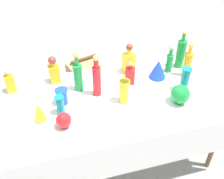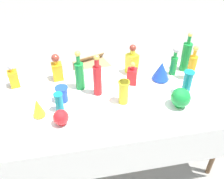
{
  "view_description": "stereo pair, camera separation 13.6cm",
  "coord_description": "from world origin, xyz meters",
  "px_view_note": "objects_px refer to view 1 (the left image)",
  "views": [
    {
      "loc": [
        -0.46,
        -1.67,
        2.19
      ],
      "look_at": [
        0.0,
        0.0,
        0.86
      ],
      "focal_mm": 40.0,
      "sensor_mm": 36.0,
      "label": 1
    },
    {
      "loc": [
        -0.33,
        -1.7,
        2.19
      ],
      "look_at": [
        0.0,
        0.0,
        0.86
      ],
      "focal_mm": 40.0,
      "sensor_mm": 36.0,
      "label": 2
    }
  ],
  "objects_px": {
    "round_bowl_1": "(64,120)",
    "tall_bottle_2": "(170,60)",
    "tall_bottle_3": "(181,53)",
    "fluted_vase_1": "(158,69)",
    "tall_bottle_0": "(78,76)",
    "slender_vase_0": "(185,79)",
    "slender_vase_1": "(60,104)",
    "slender_vase_2": "(62,96)",
    "tall_bottle_4": "(97,79)",
    "square_decanter_3": "(54,71)",
    "round_bowl_0": "(180,94)",
    "slender_vase_3": "(124,91)",
    "tall_bottle_1": "(188,63)",
    "square_decanter_1": "(129,61)",
    "square_decanter_2": "(130,74)",
    "square_decanter_0": "(10,82)",
    "cardboard_box_behind_left": "(86,75)",
    "fluted_vase_0": "(39,111)"
  },
  "relations": [
    {
      "from": "slender_vase_2",
      "to": "slender_vase_3",
      "type": "xyz_separation_m",
      "value": [
        0.52,
        -0.12,
        0.04
      ]
    },
    {
      "from": "slender_vase_0",
      "to": "slender_vase_2",
      "type": "height_order",
      "value": "slender_vase_0"
    },
    {
      "from": "square_decanter_1",
      "to": "square_decanter_2",
      "type": "xyz_separation_m",
      "value": [
        -0.04,
        -0.18,
        -0.04
      ]
    },
    {
      "from": "tall_bottle_2",
      "to": "slender_vase_3",
      "type": "height_order",
      "value": "tall_bottle_2"
    },
    {
      "from": "slender_vase_1",
      "to": "slender_vase_2",
      "type": "distance_m",
      "value": 0.13
    },
    {
      "from": "slender_vase_3",
      "to": "tall_bottle_0",
      "type": "bearing_deg",
      "value": 141.13
    },
    {
      "from": "tall_bottle_2",
      "to": "square_decanter_2",
      "type": "height_order",
      "value": "tall_bottle_2"
    },
    {
      "from": "tall_bottle_0",
      "to": "square_decanter_1",
      "type": "height_order",
      "value": "tall_bottle_0"
    },
    {
      "from": "fluted_vase_1",
      "to": "round_bowl_1",
      "type": "relative_size",
      "value": 1.45
    },
    {
      "from": "square_decanter_2",
      "to": "tall_bottle_3",
      "type": "bearing_deg",
      "value": 12.92
    },
    {
      "from": "slender_vase_1",
      "to": "square_decanter_2",
      "type": "bearing_deg",
      "value": 21.1
    },
    {
      "from": "slender_vase_2",
      "to": "tall_bottle_2",
      "type": "bearing_deg",
      "value": 11.13
    },
    {
      "from": "tall_bottle_1",
      "to": "square_decanter_1",
      "type": "xyz_separation_m",
      "value": [
        -0.54,
        0.21,
        -0.01
      ]
    },
    {
      "from": "slender_vase_2",
      "to": "tall_bottle_4",
      "type": "bearing_deg",
      "value": 7.37
    },
    {
      "from": "tall_bottle_0",
      "to": "round_bowl_0",
      "type": "bearing_deg",
      "value": -27.46
    },
    {
      "from": "tall_bottle_0",
      "to": "tall_bottle_2",
      "type": "height_order",
      "value": "tall_bottle_0"
    },
    {
      "from": "square_decanter_3",
      "to": "slender_vase_2",
      "type": "relative_size",
      "value": 1.89
    },
    {
      "from": "square_decanter_3",
      "to": "round_bowl_0",
      "type": "bearing_deg",
      "value": -30.99
    },
    {
      "from": "slender_vase_0",
      "to": "round_bowl_1",
      "type": "distance_m",
      "value": 1.14
    },
    {
      "from": "round_bowl_1",
      "to": "tall_bottle_2",
      "type": "bearing_deg",
      "value": 24.21
    },
    {
      "from": "tall_bottle_0",
      "to": "tall_bottle_4",
      "type": "xyz_separation_m",
      "value": [
        0.15,
        -0.12,
        0.02
      ]
    },
    {
      "from": "slender_vase_3",
      "to": "round_bowl_1",
      "type": "height_order",
      "value": "slender_vase_3"
    },
    {
      "from": "fluted_vase_1",
      "to": "slender_vase_0",
      "type": "bearing_deg",
      "value": -60.8
    },
    {
      "from": "tall_bottle_4",
      "to": "square_decanter_1",
      "type": "relative_size",
      "value": 1.27
    },
    {
      "from": "slender_vase_3",
      "to": "square_decanter_0",
      "type": "bearing_deg",
      "value": 156.01
    },
    {
      "from": "tall_bottle_4",
      "to": "slender_vase_2",
      "type": "bearing_deg",
      "value": -172.63
    },
    {
      "from": "tall_bottle_0",
      "to": "slender_vase_0",
      "type": "bearing_deg",
      "value": -16.17
    },
    {
      "from": "slender_vase_1",
      "to": "square_decanter_0",
      "type": "bearing_deg",
      "value": 133.53
    },
    {
      "from": "square_decanter_0",
      "to": "square_decanter_2",
      "type": "relative_size",
      "value": 1.01
    },
    {
      "from": "tall_bottle_3",
      "to": "fluted_vase_1",
      "type": "distance_m",
      "value": 0.33
    },
    {
      "from": "tall_bottle_0",
      "to": "square_decanter_1",
      "type": "distance_m",
      "value": 0.56
    },
    {
      "from": "tall_bottle_2",
      "to": "slender_vase_0",
      "type": "distance_m",
      "value": 0.33
    },
    {
      "from": "fluted_vase_1",
      "to": "square_decanter_1",
      "type": "bearing_deg",
      "value": 146.76
    },
    {
      "from": "round_bowl_1",
      "to": "tall_bottle_1",
      "type": "bearing_deg",
      "value": 17.29
    },
    {
      "from": "slender_vase_3",
      "to": "cardboard_box_behind_left",
      "type": "xyz_separation_m",
      "value": [
        -0.12,
        1.37,
        -0.71
      ]
    },
    {
      "from": "square_decanter_3",
      "to": "cardboard_box_behind_left",
      "type": "relative_size",
      "value": 0.52
    },
    {
      "from": "square_decanter_1",
      "to": "round_bowl_1",
      "type": "bearing_deg",
      "value": -140.25
    },
    {
      "from": "tall_bottle_2",
      "to": "square_decanter_3",
      "type": "xyz_separation_m",
      "value": [
        -1.15,
        0.13,
        -0.01
      ]
    },
    {
      "from": "tall_bottle_3",
      "to": "round_bowl_0",
      "type": "relative_size",
      "value": 2.32
    },
    {
      "from": "tall_bottle_0",
      "to": "tall_bottle_1",
      "type": "bearing_deg",
      "value": -2.94
    },
    {
      "from": "tall_bottle_3",
      "to": "fluted_vase_0",
      "type": "xyz_separation_m",
      "value": [
        -1.46,
        -0.44,
        -0.07
      ]
    },
    {
      "from": "slender_vase_1",
      "to": "tall_bottle_2",
      "type": "bearing_deg",
      "value": 16.92
    },
    {
      "from": "slender_vase_0",
      "to": "tall_bottle_3",
      "type": "bearing_deg",
      "value": 68.47
    },
    {
      "from": "tall_bottle_0",
      "to": "fluted_vase_1",
      "type": "xyz_separation_m",
      "value": [
        0.79,
        -0.01,
        -0.05
      ]
    },
    {
      "from": "round_bowl_0",
      "to": "cardboard_box_behind_left",
      "type": "xyz_separation_m",
      "value": [
        -0.59,
        1.52,
        -0.68
      ]
    },
    {
      "from": "tall_bottle_1",
      "to": "round_bowl_0",
      "type": "height_order",
      "value": "tall_bottle_1"
    },
    {
      "from": "square_decanter_1",
      "to": "square_decanter_2",
      "type": "bearing_deg",
      "value": -103.51
    },
    {
      "from": "tall_bottle_3",
      "to": "fluted_vase_1",
      "type": "bearing_deg",
      "value": -157.29
    },
    {
      "from": "slender_vase_3",
      "to": "round_bowl_0",
      "type": "relative_size",
      "value": 1.25
    },
    {
      "from": "tall_bottle_4",
      "to": "slender_vase_0",
      "type": "relative_size",
      "value": 1.7
    }
  ]
}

